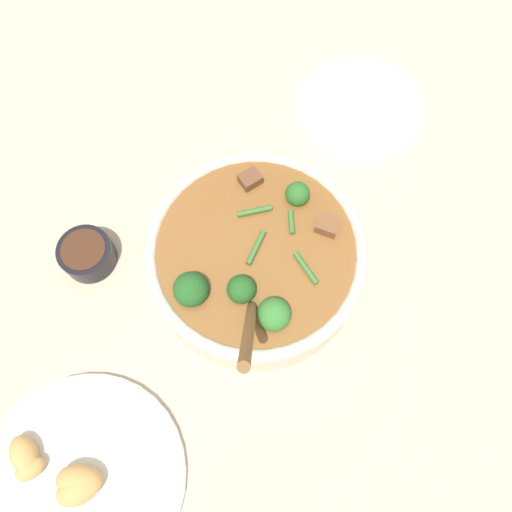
% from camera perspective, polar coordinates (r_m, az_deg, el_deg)
% --- Properties ---
extents(ground_plane, '(4.00, 4.00, 0.00)m').
position_cam_1_polar(ground_plane, '(0.69, 0.00, -1.57)').
color(ground_plane, '#C6B293').
extents(stew_bowl, '(0.28, 0.31, 0.23)m').
position_cam_1_polar(stew_bowl, '(0.65, -0.02, -0.26)').
color(stew_bowl, beige).
rests_on(stew_bowl, ground_plane).
extents(condiment_bowl, '(0.07, 0.07, 0.04)m').
position_cam_1_polar(condiment_bowl, '(0.72, -18.78, 0.25)').
color(condiment_bowl, black).
rests_on(condiment_bowl, ground_plane).
extents(empty_plate, '(0.20, 0.20, 0.02)m').
position_cam_1_polar(empty_plate, '(0.83, 11.74, 16.23)').
color(empty_plate, white).
rests_on(empty_plate, ground_plane).
extents(food_plate, '(0.25, 0.25, 0.05)m').
position_cam_1_polar(food_plate, '(0.68, -19.58, -22.84)').
color(food_plate, white).
rests_on(food_plate, ground_plane).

